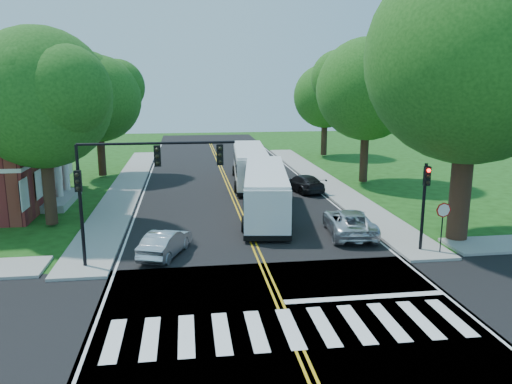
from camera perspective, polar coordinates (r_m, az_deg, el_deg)
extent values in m
plane|color=#193E0F|center=(18.54, 3.59, -14.59)|extent=(140.00, 140.00, 0.00)
cube|color=black|center=(35.35, -2.26, -1.36)|extent=(14.00, 96.00, 0.01)
cube|color=black|center=(18.54, 3.60, -14.58)|extent=(60.00, 12.00, 0.01)
cube|color=gold|center=(39.23, -2.85, 0.03)|extent=(0.36, 70.00, 0.01)
cube|color=silver|center=(39.23, -12.79, -0.27)|extent=(0.12, 70.00, 0.01)
cube|color=silver|center=(40.40, 6.80, 0.32)|extent=(0.12, 70.00, 0.01)
cube|color=silver|center=(18.10, 3.92, -15.26)|extent=(12.60, 3.00, 0.01)
cube|color=silver|center=(20.84, 12.36, -11.66)|extent=(6.60, 0.40, 0.01)
cube|color=gray|center=(42.29, -14.50, 0.63)|extent=(2.60, 40.00, 0.15)
cube|color=gray|center=(43.61, 7.71, 1.27)|extent=(2.60, 40.00, 0.15)
cylinder|color=black|center=(28.63, 22.38, 0.87)|extent=(1.10, 1.10, 6.00)
sphere|color=#307622|center=(28.17, 23.49, 13.95)|extent=(10.80, 10.80, 10.80)
cylinder|color=black|center=(31.78, -22.62, 0.81)|extent=(0.70, 0.70, 4.80)
sphere|color=#307622|center=(31.25, -23.39, 9.83)|extent=(8.00, 8.00, 8.00)
cylinder|color=black|center=(47.18, -17.27, 4.46)|extent=(0.70, 0.70, 4.40)
sphere|color=#307622|center=(46.81, -17.64, 10.13)|extent=(7.60, 7.60, 7.60)
cylinder|color=black|center=(43.24, 12.26, 4.46)|extent=(0.70, 0.70, 5.00)
sphere|color=#307622|center=(42.85, 12.59, 11.40)|extent=(8.40, 8.40, 8.40)
cylinder|color=black|center=(58.70, 7.79, 6.36)|extent=(0.70, 0.70, 4.40)
sphere|color=#307622|center=(58.40, 7.92, 10.79)|extent=(7.20, 7.20, 7.20)
cube|color=silver|center=(37.48, -21.95, 5.37)|extent=(1.40, 6.00, 0.45)
cube|color=gray|center=(38.15, -21.45, -0.82)|extent=(1.80, 6.00, 0.50)
cylinder|color=silver|center=(35.70, -22.47, 1.27)|extent=(0.50, 0.50, 4.20)
cylinder|color=silver|center=(37.80, -21.67, 1.91)|extent=(0.50, 0.50, 4.20)
cylinder|color=silver|center=(39.91, -20.95, 2.48)|extent=(0.50, 0.50, 4.20)
cylinder|color=black|center=(23.92, -19.31, -2.74)|extent=(0.16, 0.16, 4.60)
cube|color=black|center=(23.41, -19.68, 1.19)|extent=(0.30, 0.22, 0.95)
sphere|color=black|center=(23.23, -19.80, 1.85)|extent=(0.18, 0.18, 0.18)
cylinder|color=black|center=(22.86, -11.24, 5.48)|extent=(7.00, 0.12, 0.12)
cube|color=black|center=(22.78, -11.21, 4.07)|extent=(0.30, 0.22, 0.95)
cube|color=black|center=(22.80, -4.15, 4.27)|extent=(0.30, 0.22, 0.95)
cylinder|color=black|center=(26.19, 18.57, -1.64)|extent=(0.16, 0.16, 4.40)
cube|color=black|center=(25.73, 18.96, 1.74)|extent=(0.30, 0.22, 0.95)
sphere|color=#FF0A05|center=(25.56, 19.15, 2.34)|extent=(0.18, 0.18, 0.18)
cylinder|color=black|center=(26.40, 20.44, -4.14)|extent=(0.06, 0.06, 2.20)
cylinder|color=#A50A07|center=(26.11, 20.65, -1.95)|extent=(0.76, 0.04, 0.76)
cube|color=silver|center=(31.85, 1.09, -0.05)|extent=(4.11, 11.91, 2.72)
cube|color=black|center=(31.75, 1.09, 0.83)|extent=(4.07, 11.11, 0.94)
cube|color=black|center=(37.56, 0.91, 2.41)|extent=(2.41, 0.43, 1.58)
cube|color=orange|center=(37.42, 0.91, 3.75)|extent=(1.68, 0.33, 0.32)
cube|color=black|center=(32.13, 1.08, -2.15)|extent=(4.17, 12.02, 0.30)
cube|color=silver|center=(31.58, 1.10, 2.46)|extent=(4.01, 11.56, 0.22)
cylinder|color=black|center=(35.90, 3.01, -0.37)|extent=(0.44, 0.98, 0.95)
cylinder|color=black|center=(35.85, -1.10, -0.37)|extent=(0.44, 0.98, 0.95)
cylinder|color=black|center=(28.72, 3.80, -3.64)|extent=(0.44, 0.98, 0.95)
cylinder|color=black|center=(28.66, -1.35, -3.65)|extent=(0.44, 0.98, 0.95)
cube|color=silver|center=(42.17, -0.68, 3.01)|extent=(3.36, 11.70, 2.69)
cube|color=black|center=(42.09, -0.68, 3.67)|extent=(3.37, 10.90, 0.93)
cube|color=black|center=(47.87, -1.05, 4.55)|extent=(2.40, 0.28, 1.57)
cube|color=orange|center=(47.76, -1.06, 5.59)|extent=(1.67, 0.23, 0.31)
cube|color=black|center=(42.38, -0.68, 1.42)|extent=(3.42, 11.80, 0.29)
cube|color=silver|center=(41.97, -0.69, 4.89)|extent=(3.29, 11.35, 0.22)
cylinder|color=black|center=(46.18, 0.65, 2.52)|extent=(0.38, 0.96, 0.94)
cylinder|color=black|center=(46.06, -2.51, 2.48)|extent=(0.38, 0.96, 0.94)
cylinder|color=black|center=(39.00, 1.46, 0.67)|extent=(0.38, 0.96, 0.94)
cylinder|color=black|center=(38.86, -2.28, 0.62)|extent=(0.38, 0.96, 0.94)
imported|color=#B4B7BC|center=(25.15, -10.34, -5.75)|extent=(2.67, 4.16, 1.30)
imported|color=silver|center=(28.54, 10.59, -3.41)|extent=(3.01, 5.48, 1.46)
imported|color=black|center=(39.38, 5.40, 1.03)|extent=(3.03, 4.94, 1.34)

